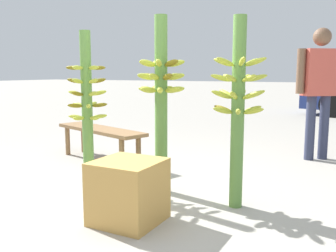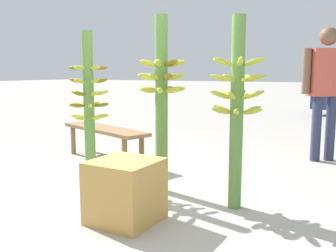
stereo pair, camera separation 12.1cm
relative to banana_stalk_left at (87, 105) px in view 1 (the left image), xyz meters
The scene contains 7 objects.
ground_plane 1.10m from the banana_stalk_left, 21.57° to the right, with size 80.00×80.00×0.00m, color #9E998E.
banana_stalk_left is the anchor object (origin of this frame).
banana_stalk_center 0.76m from the banana_stalk_left, ahead, with size 0.43×0.43×1.58m.
banana_stalk_right 1.47m from the banana_stalk_left, ahead, with size 0.44×0.45×1.52m.
vendor_person 2.84m from the banana_stalk_left, 49.33° to the left, with size 0.54×0.46×1.61m.
market_bench 1.06m from the banana_stalk_left, 121.27° to the left, with size 1.47×0.76×0.41m.
produce_crate 1.20m from the banana_stalk_left, 34.98° to the right, with size 0.46×0.46×0.46m.
Camera 1 is at (1.61, -2.50, 1.08)m, focal length 40.00 mm.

